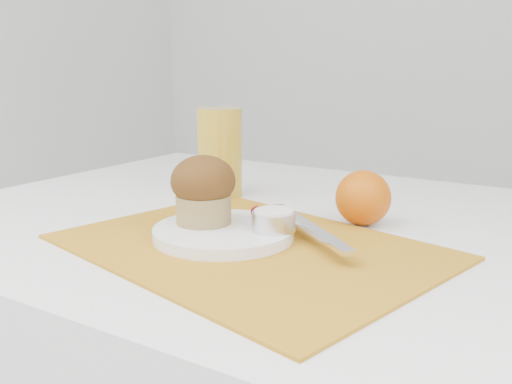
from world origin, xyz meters
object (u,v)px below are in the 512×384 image
Objects in this scene: juice_glass at (220,153)px; muffin at (203,189)px; orange at (363,198)px; plate at (223,232)px.

muffin is at bearing -59.67° from juice_glass.
orange is 0.52× the size of juice_glass.
orange is (0.12, 0.17, 0.03)m from plate.
plate is at bearing -5.24° from muffin.
juice_glass is at bearing 172.17° from orange.
juice_glass is at bearing 120.33° from muffin.
orange is 0.23m from muffin.
plate is 0.06m from muffin.
plate is 2.01× the size of muffin.
orange is at bearing 46.03° from muffin.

